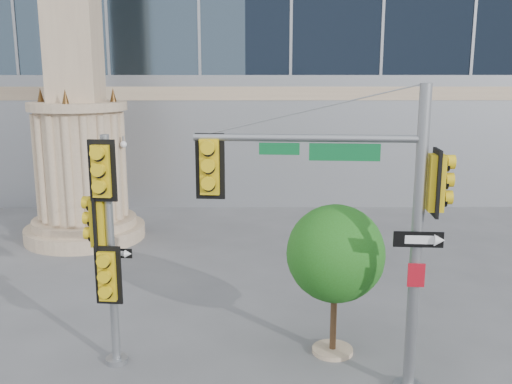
{
  "coord_description": "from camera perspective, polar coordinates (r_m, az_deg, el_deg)",
  "views": [
    {
      "loc": [
        0.25,
        -11.74,
        6.21
      ],
      "look_at": [
        0.37,
        2.0,
        3.27
      ],
      "focal_mm": 40.0,
      "sensor_mm": 36.0,
      "label": 1
    }
  ],
  "objects": [
    {
      "name": "ground",
      "position": [
        13.28,
        -1.58,
        -15.81
      ],
      "size": [
        120.0,
        120.0,
        0.0
      ],
      "primitive_type": "plane",
      "color": "#545456",
      "rests_on": "ground"
    },
    {
      "name": "street_tree",
      "position": [
        12.57,
        8.11,
        -6.48
      ],
      "size": [
        2.18,
        2.13,
        3.4
      ],
      "color": "tan",
      "rests_on": "ground"
    },
    {
      "name": "secondary_signal_pole",
      "position": [
        12.09,
        -14.82,
        -4.16
      ],
      "size": [
        0.86,
        0.69,
        4.96
      ],
      "rotation": [
        0.0,
        0.0,
        -0.09
      ],
      "color": "slate",
      "rests_on": "ground"
    },
    {
      "name": "main_signal_pole",
      "position": [
        10.82,
        10.34,
        -1.48
      ],
      "size": [
        4.63,
        0.81,
        5.99
      ],
      "rotation": [
        0.0,
        0.0,
        -0.09
      ],
      "color": "slate",
      "rests_on": "ground"
    },
    {
      "name": "monument",
      "position": [
        21.67,
        -17.52,
        9.7
      ],
      "size": [
        4.4,
        4.4,
        16.6
      ],
      "color": "tan",
      "rests_on": "ground"
    }
  ]
}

